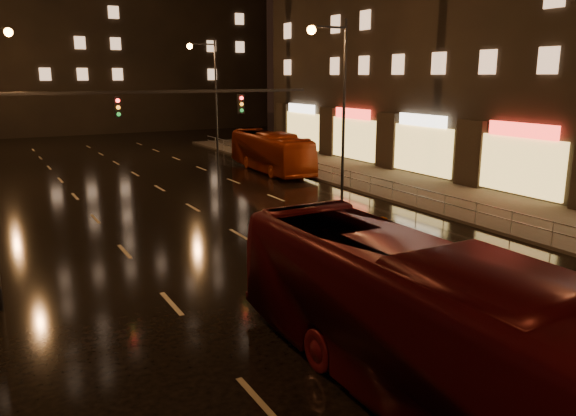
% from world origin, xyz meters
% --- Properties ---
extents(ground, '(140.00, 140.00, 0.00)m').
position_xyz_m(ground, '(0.00, 20.00, 0.00)').
color(ground, black).
rests_on(ground, ground).
extents(sidewalk_right, '(7.00, 70.00, 0.15)m').
position_xyz_m(sidewalk_right, '(13.50, 15.00, 0.07)').
color(sidewalk_right, '#38332D').
rests_on(sidewalk_right, ground).
extents(traffic_signal, '(15.31, 0.32, 6.20)m').
position_xyz_m(traffic_signal, '(-5.06, 20.00, 4.74)').
color(traffic_signal, black).
rests_on(traffic_signal, ground).
extents(railing_right, '(0.05, 56.00, 1.00)m').
position_xyz_m(railing_right, '(10.20, 18.00, 0.90)').
color(railing_right, '#99999E').
rests_on(railing_right, sidewalk_right).
extents(bus_red, '(2.90, 12.36, 3.44)m').
position_xyz_m(bus_red, '(-1.88, 2.00, 1.72)').
color(bus_red, '#4E0B0F').
rests_on(bus_red, ground).
extents(bus_curb, '(3.13, 10.42, 2.86)m').
position_xyz_m(bus_curb, '(9.00, 30.32, 1.43)').
color(bus_curb, '#982D0F').
rests_on(bus_curb, ground).
extents(taxi_near, '(2.06, 4.45, 1.48)m').
position_xyz_m(taxi_near, '(2.71, 3.41, 0.74)').
color(taxi_near, '#C08412').
rests_on(taxi_near, ground).
extents(taxi_far, '(1.76, 4.09, 1.17)m').
position_xyz_m(taxi_far, '(4.00, 10.00, 0.59)').
color(taxi_far, '#CC6413').
rests_on(taxi_far, ground).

